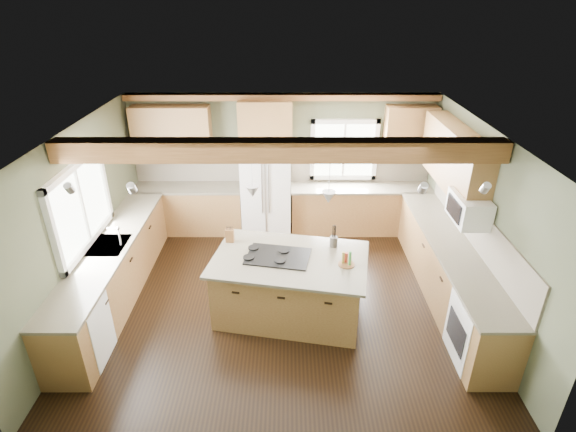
{
  "coord_description": "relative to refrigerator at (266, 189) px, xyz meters",
  "views": [
    {
      "loc": [
        0.1,
        -5.57,
        4.22
      ],
      "look_at": [
        0.1,
        0.3,
        1.26
      ],
      "focal_mm": 28.0,
      "sensor_mm": 36.0,
      "label": 1
    }
  ],
  "objects": [
    {
      "name": "floor",
      "position": [
        0.3,
        -2.12,
        -0.9
      ],
      "size": [
        5.6,
        5.6,
        0.0
      ],
      "primitive_type": "plane",
      "color": "black",
      "rests_on": "ground"
    },
    {
      "name": "ceiling",
      "position": [
        0.3,
        -2.12,
        1.7
      ],
      "size": [
        5.6,
        5.6,
        0.0
      ],
      "primitive_type": "plane",
      "rotation": [
        3.14,
        0.0,
        0.0
      ],
      "color": "silver",
      "rests_on": "wall_back"
    },
    {
      "name": "wall_back",
      "position": [
        0.3,
        0.38,
        0.4
      ],
      "size": [
        5.6,
        0.0,
        5.6
      ],
      "primitive_type": "plane",
      "rotation": [
        1.57,
        0.0,
        0.0
      ],
      "color": "#444A34",
      "rests_on": "ground"
    },
    {
      "name": "wall_left",
      "position": [
        -2.5,
        -2.12,
        0.4
      ],
      "size": [
        0.0,
        5.0,
        5.0
      ],
      "primitive_type": "plane",
      "rotation": [
        1.57,
        0.0,
        1.57
      ],
      "color": "#444A34",
      "rests_on": "ground"
    },
    {
      "name": "wall_right",
      "position": [
        3.1,
        -2.12,
        0.4
      ],
      "size": [
        0.0,
        5.0,
        5.0
      ],
      "primitive_type": "plane",
      "rotation": [
        1.57,
        0.0,
        -1.57
      ],
      "color": "#444A34",
      "rests_on": "ground"
    },
    {
      "name": "ceiling_beam",
      "position": [
        0.3,
        -2.43,
        1.57
      ],
      "size": [
        5.55,
        0.26,
        0.26
      ],
      "primitive_type": "cube",
      "color": "#553318",
      "rests_on": "ceiling"
    },
    {
      "name": "soffit_trim",
      "position": [
        0.3,
        0.28,
        1.64
      ],
      "size": [
        5.55,
        0.2,
        0.1
      ],
      "primitive_type": "cube",
      "color": "#553318",
      "rests_on": "ceiling"
    },
    {
      "name": "backsplash_back",
      "position": [
        0.3,
        0.36,
        0.31
      ],
      "size": [
        5.58,
        0.03,
        0.58
      ],
      "primitive_type": "cube",
      "color": "brown",
      "rests_on": "wall_back"
    },
    {
      "name": "backsplash_right",
      "position": [
        3.08,
        -2.07,
        0.31
      ],
      "size": [
        0.03,
        3.7,
        0.58
      ],
      "primitive_type": "cube",
      "color": "brown",
      "rests_on": "wall_right"
    },
    {
      "name": "base_cab_back_left",
      "position": [
        -1.49,
        0.08,
        -0.46
      ],
      "size": [
        2.02,
        0.6,
        0.88
      ],
      "primitive_type": "cube",
      "color": "brown",
      "rests_on": "floor"
    },
    {
      "name": "counter_back_left",
      "position": [
        -1.49,
        0.08,
        0.0
      ],
      "size": [
        2.06,
        0.64,
        0.04
      ],
      "primitive_type": "cube",
      "color": "#474134",
      "rests_on": "base_cab_back_left"
    },
    {
      "name": "base_cab_back_right",
      "position": [
        1.79,
        0.08,
        -0.46
      ],
      "size": [
        2.62,
        0.6,
        0.88
      ],
      "primitive_type": "cube",
      "color": "brown",
      "rests_on": "floor"
    },
    {
      "name": "counter_back_right",
      "position": [
        1.79,
        0.08,
        0.0
      ],
      "size": [
        2.66,
        0.64,
        0.04
      ],
      "primitive_type": "cube",
      "color": "#474134",
      "rests_on": "base_cab_back_right"
    },
    {
      "name": "base_cab_left",
      "position": [
        -2.2,
        -2.07,
        -0.46
      ],
      "size": [
        0.6,
        3.7,
        0.88
      ],
      "primitive_type": "cube",
      "color": "brown",
      "rests_on": "floor"
    },
    {
      "name": "counter_left",
      "position": [
        -2.2,
        -2.07,
        0.0
      ],
      "size": [
        0.64,
        3.74,
        0.04
      ],
      "primitive_type": "cube",
      "color": "#474134",
      "rests_on": "base_cab_left"
    },
    {
      "name": "base_cab_right",
      "position": [
        2.8,
        -2.07,
        -0.46
      ],
      "size": [
        0.6,
        3.7,
        0.88
      ],
      "primitive_type": "cube",
      "color": "brown",
      "rests_on": "floor"
    },
    {
      "name": "counter_right",
      "position": [
        2.8,
        -2.07,
        0.0
      ],
      "size": [
        0.64,
        3.74,
        0.04
      ],
      "primitive_type": "cube",
      "color": "#474134",
      "rests_on": "base_cab_right"
    },
    {
      "name": "upper_cab_back_left",
      "position": [
        -1.69,
        0.21,
        1.05
      ],
      "size": [
        1.4,
        0.35,
        0.9
      ],
      "primitive_type": "cube",
      "color": "brown",
      "rests_on": "wall_back"
    },
    {
      "name": "upper_cab_over_fridge",
      "position": [
        -0.0,
        0.21,
        1.25
      ],
      "size": [
        0.96,
        0.35,
        0.7
      ],
      "primitive_type": "cube",
      "color": "brown",
      "rests_on": "wall_back"
    },
    {
      "name": "upper_cab_right",
      "position": [
        2.92,
        -1.22,
        1.05
      ],
      "size": [
        0.35,
        2.2,
        0.9
      ],
      "primitive_type": "cube",
      "color": "brown",
      "rests_on": "wall_right"
    },
    {
      "name": "upper_cab_back_corner",
      "position": [
        2.6,
        0.21,
        1.05
      ],
      "size": [
        0.9,
        0.35,
        0.9
      ],
      "primitive_type": "cube",
      "color": "brown",
      "rests_on": "wall_back"
    },
    {
      "name": "window_left",
      "position": [
        -2.48,
        -2.07,
        0.65
      ],
      "size": [
        0.04,
        1.6,
        1.05
      ],
      "primitive_type": "cube",
      "color": "white",
      "rests_on": "wall_left"
    },
    {
      "name": "window_back",
      "position": [
        1.45,
        0.36,
        0.65
      ],
      "size": [
        1.1,
        0.04,
        1.0
      ],
      "primitive_type": "cube",
      "color": "white",
      "rests_on": "wall_back"
    },
    {
      "name": "sink",
      "position": [
        -2.2,
        -2.07,
        0.01
      ],
      "size": [
        0.5,
        0.65,
        0.03
      ],
      "primitive_type": "cube",
      "color": "#262628",
      "rests_on": "counter_left"
    },
    {
      "name": "faucet",
      "position": [
        -2.02,
        -2.07,
        0.15
      ],
      "size": [
        0.02,
        0.02,
        0.28
      ],
      "primitive_type": "cylinder",
      "color": "#B2B2B7",
      "rests_on": "sink"
    },
    {
      "name": "dishwasher",
      "position": [
        -2.19,
        -3.37,
        -0.47
      ],
      "size": [
        0.6,
        0.6,
        0.84
      ],
      "primitive_type": "cube",
      "color": "white",
      "rests_on": "floor"
    },
    {
      "name": "oven",
      "position": [
        2.79,
        -3.37,
        -0.47
      ],
      "size": [
        0.6,
        0.72,
        0.84
      ],
      "primitive_type": "cube",
      "color": "white",
      "rests_on": "floor"
    },
    {
      "name": "microwave",
      "position": [
        2.88,
        -2.17,
        0.65
      ],
      "size": [
        0.4,
        0.7,
        0.38
      ],
      "primitive_type": "cube",
      "color": "white",
      "rests_on": "wall_right"
    },
    {
      "name": "pendant_left",
      "position": [
        -0.06,
        -2.34,
        0.98
      ],
      "size": [
        0.18,
        0.18,
        0.16
      ],
      "primitive_type": "cone",
      "rotation": [
        3.14,
        0.0,
        0.0
      ],
      "color": "#B2B2B7",
      "rests_on": "ceiling"
    },
    {
      "name": "pendant_right",
      "position": [
        0.91,
        -2.53,
        0.98
      ],
      "size": [
        0.18,
        0.18,
        0.16
      ],
      "primitive_type": "cone",
      "rotation": [
        3.14,
        0.0,
        0.0
      ],
      "color": "#B2B2B7",
      "rests_on": "ceiling"
    },
    {
      "name": "refrigerator",
      "position": [
        0.0,
        0.0,
        0.0
      ],
      "size": [
        0.9,
        0.74,
        1.8
      ],
      "primitive_type": "cube",
      "color": "white",
      "rests_on": "floor"
    },
    {
      "name": "island",
      "position": [
        0.43,
        -2.43,
        -0.46
      ],
      "size": [
        2.17,
        1.56,
        0.88
      ],
      "primitive_type": "cube",
      "rotation": [
        0.0,
        0.0,
        -0.19
      ],
      "color": "brown",
      "rests_on": "floor"
    },
    {
      "name": "island_top",
      "position": [
        0.43,
        -2.43,
        0.0
      ],
      "size": [
        2.33,
        1.71,
        0.04
      ],
      "primitive_type": "cube",
      "rotation": [
        0.0,
        0.0,
        -0.19
      ],
      "color": "#474134",
      "rests_on": "island"
    },
    {
      "name": "cooktop",
      "position": [
        0.27,
        -2.4,
        0.03
      ],
      "size": [
        0.95,
        0.72,
        0.02
      ],
      "primitive_type": "cube",
      "rotation": [
        0.0,
        0.0,
        -0.19
      ],
      "color": "black",
      "rests_on": "island_top"
    },
    {
      "name": "knife_block",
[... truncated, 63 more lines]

